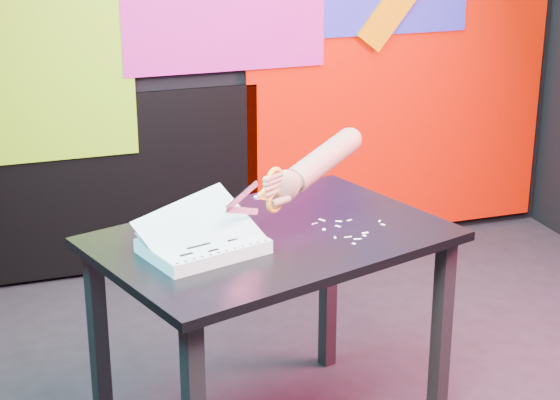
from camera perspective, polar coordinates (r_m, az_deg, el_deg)
name	(u,v)px	position (r m, az deg, el deg)	size (l,w,h in m)	color
room	(423,30)	(3.03, 8.74, 10.19)	(3.01, 3.01, 2.71)	black
backdrop	(289,65)	(4.45, 0.55, 8.24)	(2.88, 0.05, 2.08)	#C60E00
work_table	(272,265)	(2.97, -0.49, -4.00)	(1.24, 1.00, 0.75)	#262626
printout_stack	(203,245)	(2.80, -4.71, -2.76)	(0.40, 0.33, 0.18)	silver
scissors	(271,192)	(2.89, -0.56, 0.51)	(0.23, 0.15, 0.15)	#A4A5AB
hand_forearm	(317,163)	(3.06, 2.29, 2.24)	(0.42, 0.29, 0.17)	#A26258
paper_clippings	(346,229)	(2.98, 4.04, -1.75)	(0.23, 0.24, 0.00)	white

